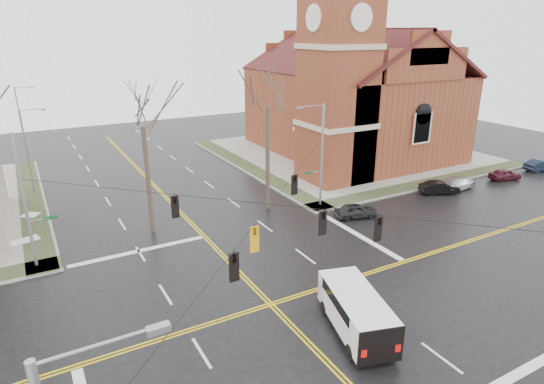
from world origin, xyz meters
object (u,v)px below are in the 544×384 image
church (349,87)px  parked_car_d (505,174)px  streetlight_north_a (28,148)px  cargo_van (354,308)px  tree_nw_near (142,119)px  tree_ne (267,99)px  streetlight_north_b (21,115)px  parked_car_a (356,211)px  signal_pole_nw (27,197)px  parked_car_b (439,187)px  parked_car_e (541,165)px  parked_car_c (457,183)px  signal_pole_ne (320,153)px

church → parked_car_d: bearing=-63.8°
church → streetlight_north_a: church is taller
cargo_van → tree_nw_near: tree_nw_near is taller
streetlight_north_a → tree_ne: 23.66m
streetlight_north_b → parked_car_a: (23.20, -40.22, -3.85)m
signal_pole_nw → parked_car_b: bearing=-4.8°
parked_car_a → tree_nw_near: 18.61m
signal_pole_nw → parked_car_d: bearing=-4.3°
parked_car_a → tree_ne: bearing=62.1°
streetlight_north_a → parked_car_d: bearing=-24.4°
tree_nw_near → tree_ne: 10.23m
parked_car_e → tree_ne: tree_ne is taller
church → cargo_van: size_ratio=4.43×
streetlight_north_b → parked_car_c: size_ratio=1.75×
streetlight_north_a → cargo_van: (13.34, -32.14, -3.16)m
signal_pole_nw → cargo_van: bearing=-48.2°
streetlight_north_b → parked_car_e: bearing=-38.4°
streetlight_north_a → parked_car_b: 39.41m
church → streetlight_north_b: size_ratio=3.44×
parked_car_d → parked_car_e: bearing=-77.3°
parked_car_b → parked_car_e: size_ratio=0.97×
parked_car_c → tree_ne: bearing=68.1°
cargo_van → streetlight_north_a: bearing=128.8°
streetlight_north_a → tree_nw_near: (7.47, -14.71, 4.43)m
signal_pole_nw → tree_ne: size_ratio=0.67×
parked_car_a → parked_car_d: size_ratio=1.02×
parked_car_b → signal_pole_nw: bearing=108.6°
signal_pole_nw → cargo_van: 21.31m
cargo_van → parked_car_a: 15.48m
parked_car_a → tree_nw_near: bearing=87.0°
cargo_van → tree_ne: 19.67m
cargo_van → streetlight_north_b: bearing=120.6°
streetlight_north_a → cargo_van: streetlight_north_a is taller
parked_car_b → streetlight_north_a: bearing=83.8°
parked_car_a → parked_car_e: size_ratio=0.93×
cargo_van → parked_car_b: bearing=47.7°
streetlight_north_a → parked_car_d: 48.02m
parked_car_a → streetlight_north_b: bearing=46.3°
parked_car_c → parked_car_e: 13.42m
streetlight_north_b → parked_car_b: streetlight_north_b is taller
signal_pole_nw → tree_nw_near: tree_nw_near is taller
church → signal_pole_nw: (-36.09, -13.28, -3.48)m
signal_pole_ne → tree_nw_near: (-14.50, 1.79, 3.95)m
church → parked_car_b: size_ratio=7.30×
signal_pole_ne → church: bearing=44.7°
parked_car_c → parked_car_a: bearing=85.0°
streetlight_north_a → parked_car_a: streetlight_north_a is taller
signal_pole_ne → streetlight_north_b: (-21.97, 36.50, -0.48)m
parked_car_e → tree_nw_near: tree_nw_near is taller
streetlight_north_b → tree_ne: size_ratio=0.60×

